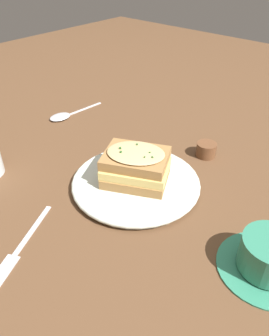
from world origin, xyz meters
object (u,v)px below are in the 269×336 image
(teacup_with_saucer, at_px, (269,257))
(condiment_pot, at_px, (206,150))
(fork, at_px, (14,256))
(spoon, at_px, (63,116))
(dinner_plate, at_px, (135,182))
(sandwich, at_px, (135,166))

(teacup_with_saucer, distance_m, condiment_pot, 0.32)
(fork, bearing_deg, spoon, -74.05)
(dinner_plate, bearing_deg, spoon, -105.39)
(dinner_plate, distance_m, condiment_pot, 0.20)
(fork, bearing_deg, teacup_with_saucer, -168.59)
(teacup_with_saucer, bearing_deg, spoon, -174.48)
(dinner_plate, height_order, sandwich, sandwich)
(dinner_plate, height_order, spoon, dinner_plate)
(sandwich, distance_m, condiment_pot, 0.20)
(sandwich, xyz_separation_m, fork, (0.27, -0.02, -0.05))
(spoon, distance_m, condiment_pot, 0.42)
(sandwich, relative_size, fork, 0.86)
(sandwich, height_order, condiment_pot, sandwich)
(dinner_plate, xyz_separation_m, teacup_with_saucer, (0.02, 0.29, 0.02))
(fork, xyz_separation_m, condiment_pot, (-0.46, 0.07, 0.01))
(dinner_plate, relative_size, sandwich, 1.68)
(fork, bearing_deg, sandwich, -121.48)
(fork, relative_size, spoon, 1.01)
(fork, height_order, condiment_pot, condiment_pot)
(teacup_with_saucer, relative_size, fork, 0.82)
(dinner_plate, bearing_deg, condiment_pot, 165.44)
(teacup_with_saucer, xyz_separation_m, spoon, (-0.12, -0.64, -0.02))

